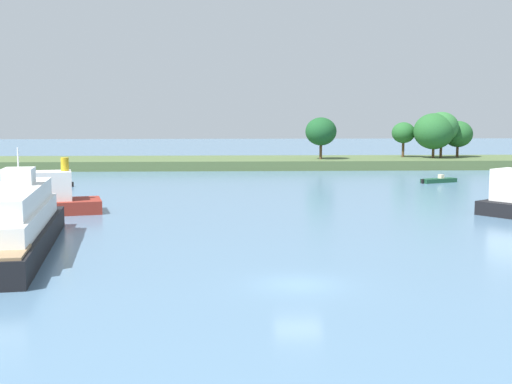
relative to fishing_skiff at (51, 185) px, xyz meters
The scene contains 6 objects.
ground_plane 53.98m from the fishing_skiff, 62.44° to the right, with size 400.00×400.00×0.00m, color slate.
treeline_island 44.40m from the fishing_skiff, 41.13° to the left, with size 99.50×15.11×9.08m.
fishing_skiff is the anchor object (origin of this frame).
tugboat 22.34m from the fishing_skiff, 76.10° to the right, with size 9.48×6.36×4.99m.
small_motorboat 48.65m from the fishing_skiff, ahead, with size 5.15×3.18×1.04m.
white_riverboat 39.46m from the fishing_skiff, 79.00° to the right, with size 7.15×21.05×6.65m.
Camera 1 is at (-3.73, -34.75, 8.97)m, focal length 47.75 mm.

